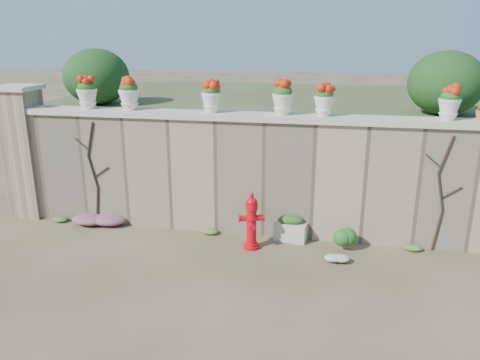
# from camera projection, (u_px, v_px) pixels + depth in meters

# --- Properties ---
(ground) EXTENTS (80.00, 80.00, 0.00)m
(ground) POSITION_uv_depth(u_px,v_px,m) (217.00, 278.00, 6.72)
(ground) COLOR brown
(ground) RESTS_ON ground
(stone_wall) EXTENTS (8.00, 0.40, 2.00)m
(stone_wall) POSITION_uv_depth(u_px,v_px,m) (242.00, 177.00, 8.11)
(stone_wall) COLOR tan
(stone_wall) RESTS_ON ground
(wall_cap) EXTENTS (8.10, 0.52, 0.10)m
(wall_cap) POSITION_uv_depth(u_px,v_px,m) (242.00, 116.00, 7.80)
(wall_cap) COLOR beige
(wall_cap) RESTS_ON stone_wall
(gate_pillar) EXTENTS (0.72, 0.72, 2.48)m
(gate_pillar) POSITION_uv_depth(u_px,v_px,m) (26.00, 151.00, 8.80)
(gate_pillar) COLOR tan
(gate_pillar) RESTS_ON ground
(raised_fill) EXTENTS (9.00, 6.00, 2.00)m
(raised_fill) POSITION_uv_depth(u_px,v_px,m) (267.00, 138.00, 11.11)
(raised_fill) COLOR #384C23
(raised_fill) RESTS_ON ground
(back_shrub_left) EXTENTS (1.30, 1.30, 1.10)m
(back_shrub_left) POSITION_uv_depth(u_px,v_px,m) (97.00, 77.00, 9.37)
(back_shrub_left) COLOR #143814
(back_shrub_left) RESTS_ON raised_fill
(back_shrub_right) EXTENTS (1.30, 1.30, 1.10)m
(back_shrub_right) POSITION_uv_depth(u_px,v_px,m) (446.00, 83.00, 8.14)
(back_shrub_right) COLOR #143814
(back_shrub_right) RESTS_ON raised_fill
(vine_left) EXTENTS (0.60, 0.04, 1.91)m
(vine_left) POSITION_uv_depth(u_px,v_px,m) (93.00, 172.00, 8.40)
(vine_left) COLOR black
(vine_left) RESTS_ON ground
(vine_right) EXTENTS (0.60, 0.04, 1.91)m
(vine_right) POSITION_uv_depth(u_px,v_px,m) (441.00, 193.00, 7.30)
(vine_right) COLOR black
(vine_right) RESTS_ON ground
(fire_hydrant) EXTENTS (0.41, 0.29, 0.95)m
(fire_hydrant) POSITION_uv_depth(u_px,v_px,m) (252.00, 221.00, 7.55)
(fire_hydrant) COLOR red
(fire_hydrant) RESTS_ON ground
(planter_box) EXTENTS (0.58, 0.39, 0.45)m
(planter_box) POSITION_uv_depth(u_px,v_px,m) (291.00, 228.00, 7.94)
(planter_box) COLOR beige
(planter_box) RESTS_ON ground
(green_shrub) EXTENTS (0.54, 0.48, 0.51)m
(green_shrub) POSITION_uv_depth(u_px,v_px,m) (345.00, 235.00, 7.54)
(green_shrub) COLOR #1E5119
(green_shrub) RESTS_ON ground
(magenta_clump) EXTENTS (0.92, 0.62, 0.25)m
(magenta_clump) POSITION_uv_depth(u_px,v_px,m) (99.00, 218.00, 8.61)
(magenta_clump) COLOR #B12380
(magenta_clump) RESTS_ON ground
(white_flowers) EXTENTS (0.47, 0.38, 0.17)m
(white_flowers) POSITION_uv_depth(u_px,v_px,m) (336.00, 258.00, 7.14)
(white_flowers) COLOR white
(white_flowers) RESTS_ON ground
(urn_pot_0) EXTENTS (0.35, 0.35, 0.56)m
(urn_pot_0) POSITION_uv_depth(u_px,v_px,m) (87.00, 93.00, 8.22)
(urn_pot_0) COLOR silver
(urn_pot_0) RESTS_ON wall_cap
(urn_pot_1) EXTENTS (0.36, 0.36, 0.56)m
(urn_pot_1) POSITION_uv_depth(u_px,v_px,m) (129.00, 94.00, 8.07)
(urn_pot_1) COLOR silver
(urn_pot_1) RESTS_ON wall_cap
(urn_pot_2) EXTENTS (0.34, 0.34, 0.54)m
(urn_pot_2) POSITION_uv_depth(u_px,v_px,m) (211.00, 97.00, 7.80)
(urn_pot_2) COLOR silver
(urn_pot_2) RESTS_ON wall_cap
(urn_pot_3) EXTENTS (0.35, 0.35, 0.55)m
(urn_pot_3) POSITION_uv_depth(u_px,v_px,m) (283.00, 98.00, 7.58)
(urn_pot_3) COLOR silver
(urn_pot_3) RESTS_ON wall_cap
(urn_pot_4) EXTENTS (0.33, 0.33, 0.51)m
(urn_pot_4) POSITION_uv_depth(u_px,v_px,m) (324.00, 100.00, 7.46)
(urn_pot_4) COLOR silver
(urn_pot_4) RESTS_ON wall_cap
(urn_pot_5) EXTENTS (0.33, 0.33, 0.52)m
(urn_pot_5) POSITION_uv_depth(u_px,v_px,m) (449.00, 103.00, 7.11)
(urn_pot_5) COLOR silver
(urn_pot_5) RESTS_ON wall_cap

